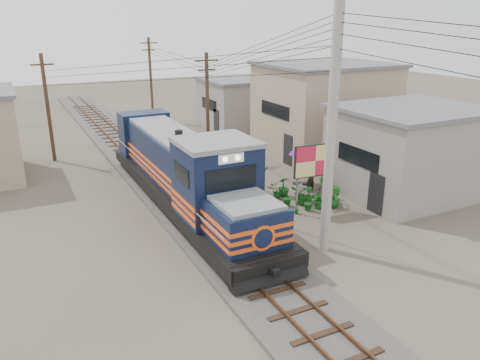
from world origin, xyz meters
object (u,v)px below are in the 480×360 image
billboard (315,162)px  vendor (310,179)px  locomotive (185,173)px  market_umbrella (307,150)px

billboard → vendor: billboard is taller
locomotive → vendor: bearing=-7.7°
market_umbrella → vendor: (-0.46, -1.07, -1.33)m
billboard → vendor: size_ratio=2.31×
locomotive → market_umbrella: locomotive is taller
locomotive → billboard: bearing=-30.7°
billboard → market_umbrella: billboard is taller
billboard → market_umbrella: (1.91, 3.37, -0.43)m
locomotive → vendor: size_ratio=11.68×
locomotive → vendor: locomotive is taller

